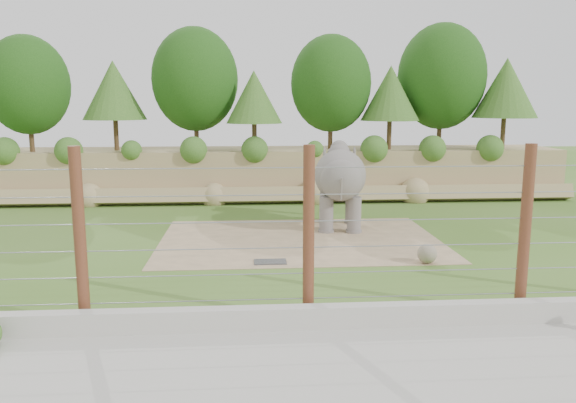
{
  "coord_description": "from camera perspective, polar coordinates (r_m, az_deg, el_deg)",
  "views": [
    {
      "loc": [
        -1.33,
        -16.64,
        4.9
      ],
      "look_at": [
        0.0,
        2.0,
        1.6
      ],
      "focal_mm": 35.0,
      "sensor_mm": 36.0,
      "label": 1
    }
  ],
  "objects": [
    {
      "name": "walkway",
      "position": [
        10.9,
        3.51,
        -16.7
      ],
      "size": [
        26.0,
        4.0,
        0.01
      ],
      "primitive_type": "cube",
      "color": "#B6B3A8",
      "rests_on": "ground"
    },
    {
      "name": "retaining_wall",
      "position": [
        12.61,
        2.31,
        -11.64
      ],
      "size": [
        26.0,
        0.35,
        0.5
      ],
      "primitive_type": "cube",
      "color": "#B6B3A8",
      "rests_on": "ground"
    },
    {
      "name": "elephant",
      "position": [
        22.12,
        5.3,
        1.46
      ],
      "size": [
        2.25,
        4.22,
        3.25
      ],
      "primitive_type": null,
      "rotation": [
        0.0,
        0.0,
        -0.14
      ],
      "color": "#67605C",
      "rests_on": "ground"
    },
    {
      "name": "barrier_fence",
      "position": [
        12.56,
        2.11,
        -3.35
      ],
      "size": [
        20.26,
        0.26,
        4.0
      ],
      "color": "#54281B",
      "rests_on": "ground"
    },
    {
      "name": "drain_grate",
      "position": [
        17.5,
        -1.82,
        -6.13
      ],
      "size": [
        1.0,
        0.6,
        0.03
      ],
      "primitive_type": "cube",
      "color": "#262628",
      "rests_on": "dirt_patch"
    },
    {
      "name": "back_embankment",
      "position": [
        29.4,
        -0.34,
        8.19
      ],
      "size": [
        30.0,
        5.52,
        8.77
      ],
      "color": "tan",
      "rests_on": "ground"
    },
    {
      "name": "stone_ball",
      "position": [
        17.83,
        13.96,
        -5.17
      ],
      "size": [
        0.61,
        0.61,
        0.61
      ],
      "primitive_type": "sphere",
      "color": "#7C735C",
      "rests_on": "dirt_patch"
    },
    {
      "name": "dirt_patch",
      "position": [
        20.33,
        1.21,
        -3.91
      ],
      "size": [
        10.0,
        7.0,
        0.02
      ],
      "primitive_type": "cube",
      "color": "#907A58",
      "rests_on": "ground"
    },
    {
      "name": "ground",
      "position": [
        17.4,
        0.47,
        -6.34
      ],
      "size": [
        90.0,
        90.0,
        0.0
      ],
      "primitive_type": "plane",
      "color": "#426C1F",
      "rests_on": "ground"
    }
  ]
}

